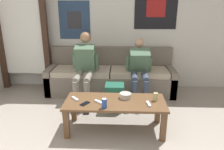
{
  "coord_description": "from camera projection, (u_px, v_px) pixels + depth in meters",
  "views": [
    {
      "loc": [
        0.41,
        -1.66,
        1.69
      ],
      "look_at": [
        0.28,
        1.48,
        0.63
      ],
      "focal_mm": 35.0,
      "sensor_mm": 36.0,
      "label": 1
    }
  ],
  "objects": [
    {
      "name": "couch",
      "position": [
        111.0,
        78.0,
        4.26
      ],
      "size": [
        2.41,
        0.72,
        0.84
      ],
      "color": "#70665B",
      "rests_on": "ground_plane"
    },
    {
      "name": "game_controller_far_center",
      "position": [
        75.0,
        99.0,
        2.95
      ],
      "size": [
        0.12,
        0.13,
        0.03
      ],
      "color": "white",
      "rests_on": "coffee_table"
    },
    {
      "name": "game_controller_near_left",
      "position": [
        149.0,
        104.0,
        2.8
      ],
      "size": [
        0.05,
        0.15,
        0.03
      ],
      "color": "white",
      "rests_on": "coffee_table"
    },
    {
      "name": "ceramic_bowl",
      "position": [
        125.0,
        95.0,
        2.99
      ],
      "size": [
        0.17,
        0.17,
        0.07
      ],
      "color": "#B7B2A8",
      "rests_on": "coffee_table"
    },
    {
      "name": "wall_back",
      "position": [
        101.0,
        24.0,
        4.29
      ],
      "size": [
        10.0,
        0.07,
        2.55
      ],
      "color": "silver",
      "rests_on": "ground_plane"
    },
    {
      "name": "backpack",
      "position": [
        115.0,
        97.0,
        3.57
      ],
      "size": [
        0.3,
        0.31,
        0.42
      ],
      "color": "#1E5642",
      "rests_on": "ground_plane"
    },
    {
      "name": "person_seated_teen",
      "position": [
        139.0,
        68.0,
        3.81
      ],
      "size": [
        0.47,
        0.9,
        1.07
      ],
      "color": "#384256",
      "rests_on": "ground_plane"
    },
    {
      "name": "door_frame",
      "position": [
        22.0,
        29.0,
        4.17
      ],
      "size": [
        1.0,
        0.1,
        2.15
      ],
      "color": "#382319",
      "rests_on": "ground_plane"
    },
    {
      "name": "person_seated_adult",
      "position": [
        84.0,
        65.0,
        3.81
      ],
      "size": [
        0.47,
        0.91,
        1.19
      ],
      "color": "gray",
      "rests_on": "ground_plane"
    },
    {
      "name": "cell_phone",
      "position": [
        85.0,
        104.0,
        2.82
      ],
      "size": [
        0.13,
        0.15,
        0.01
      ],
      "color": "black",
      "rests_on": "coffee_table"
    },
    {
      "name": "game_controller_near_right",
      "position": [
        99.0,
        102.0,
        2.86
      ],
      "size": [
        0.13,
        0.12,
        0.03
      ],
      "color": "white",
      "rests_on": "coffee_table"
    },
    {
      "name": "pillar_candle",
      "position": [
        155.0,
        97.0,
        2.91
      ],
      "size": [
        0.06,
        0.06,
        0.12
      ],
      "color": "tan",
      "rests_on": "coffee_table"
    },
    {
      "name": "drink_can_blue",
      "position": [
        104.0,
        103.0,
        2.7
      ],
      "size": [
        0.07,
        0.07,
        0.12
      ],
      "color": "#28479E",
      "rests_on": "coffee_table"
    },
    {
      "name": "coffee_table",
      "position": [
        115.0,
        106.0,
        2.93
      ],
      "size": [
        1.34,
        0.56,
        0.43
      ],
      "color": "brown",
      "rests_on": "ground_plane"
    }
  ]
}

